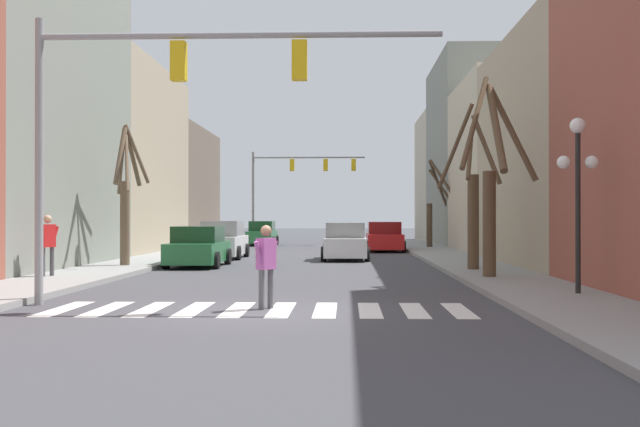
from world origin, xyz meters
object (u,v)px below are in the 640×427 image
car_parked_right_mid (223,241)px  traffic_signal_near (162,92)px  car_parked_left_near (345,242)px  pedestrian_crossing_street (48,240)px  car_driving_away_lane (262,234)px  street_tree_left_far (472,202)px  street_tree_right_mid (492,183)px  car_parked_left_far (198,248)px  street_lamp_right_corner (578,168)px  street_tree_right_far (435,207)px  pedestrian_waiting_at_curb (266,259)px  traffic_signal_far (294,175)px  car_parked_right_near (384,238)px  street_tree_left_mid (126,195)px

car_parked_right_mid → traffic_signal_near: bearing=-174.6°
car_parked_left_near → pedestrian_crossing_street: pedestrian_crossing_street is taller
car_driving_away_lane → street_tree_left_far: bearing=-158.7°
car_parked_left_near → street_tree_right_mid: size_ratio=0.77×
car_driving_away_lane → car_parked_left_far: (0.06, -22.38, -0.04)m
street_lamp_right_corner → street_tree_right_far: size_ratio=0.76×
car_parked_right_mid → pedestrian_waiting_at_curb: (4.07, -19.11, 0.21)m
pedestrian_waiting_at_curb → street_lamp_right_corner: bearing=-41.8°
traffic_signal_far → street_lamp_right_corner: size_ratio=1.99×
street_tree_left_far → pedestrian_crossing_street: bearing=-165.2°
car_parked_right_near → pedestrian_crossing_street: 22.83m
car_parked_left_near → pedestrian_crossing_street: size_ratio=2.51×
pedestrian_crossing_street → street_tree_right_far: size_ratio=0.34×
car_parked_right_mid → street_tree_left_mid: street_tree_left_mid is taller
traffic_signal_far → pedestrian_crossing_street: 31.59m
traffic_signal_near → car_parked_right_near: traffic_signal_near is taller
car_parked_right_mid → street_tree_right_far: bearing=-46.8°
street_lamp_right_corner → street_tree_left_mid: street_tree_left_mid is taller
traffic_signal_far → pedestrian_crossing_street: size_ratio=4.42×
car_parked_left_near → pedestrian_crossing_street: bearing=142.8°
traffic_signal_near → street_tree_left_far: (8.21, 9.46, -2.17)m
street_tree_right_mid → street_tree_right_far: (1.06, 22.93, -0.35)m
street_tree_left_far → street_tree_right_mid: street_tree_right_mid is taller
car_parked_left_near → street_tree_left_mid: size_ratio=0.87×
traffic_signal_near → car_parked_left_near: size_ratio=1.93×
car_parked_right_mid → car_parked_right_near: car_parked_right_mid is taller
car_parked_right_mid → street_tree_left_mid: (-2.36, -7.30, 1.90)m
traffic_signal_near → traffic_signal_far: (0.28, 36.94, 0.35)m
traffic_signal_near → street_tree_left_mid: bearing=110.1°
street_lamp_right_corner → street_tree_left_far: bearing=97.5°
traffic_signal_far → street_lamp_right_corner: 36.67m
car_parked_left_far → street_tree_right_mid: 12.21m
street_tree_right_mid → car_parked_right_near: bearing=96.0°
car_parked_right_near → car_parked_left_near: car_parked_left_near is taller
street_lamp_right_corner → car_driving_away_lane: bearing=108.2°
traffic_signal_far → street_lamp_right_corner: bearing=-75.8°
pedestrian_waiting_at_curb → car_parked_left_far: bearing=49.3°
car_parked_right_mid → pedestrian_crossing_street: size_ratio=2.50×
traffic_signal_near → street_tree_right_mid: 10.28m
car_parked_right_near → street_lamp_right_corner: bearing=-172.6°
traffic_signal_far → car_parked_right_near: traffic_signal_far is taller
traffic_signal_near → pedestrian_crossing_street: bearing=129.3°
car_parked_left_far → street_tree_left_far: 10.62m
car_parked_right_near → car_driving_away_lane: size_ratio=0.98×
pedestrian_waiting_at_curb → street_tree_right_far: (6.94, 29.46, 1.51)m
traffic_signal_near → traffic_signal_far: size_ratio=1.09×
car_parked_left_far → pedestrian_waiting_at_curb: 13.90m
car_parked_left_far → street_tree_right_far: 19.63m
car_parked_right_near → street_tree_left_mid: (-10.19, -14.76, 1.93)m
street_tree_left_far → street_tree_right_mid: bearing=-90.3°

